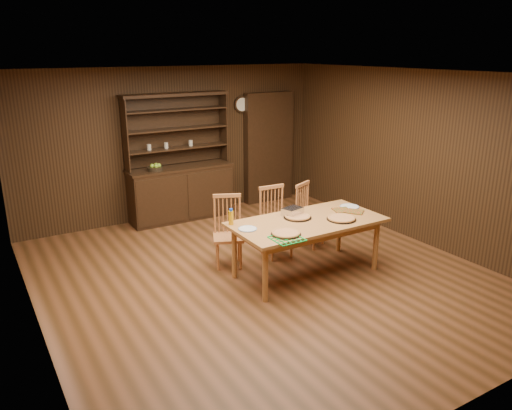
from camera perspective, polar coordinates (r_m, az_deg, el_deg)
floor at (r=6.68m, az=0.90°, el=-8.10°), size 6.00×6.00×0.00m
room_shell at (r=6.17m, az=0.97°, el=5.25°), size 6.00×6.00×6.00m
china_hutch at (r=8.79m, az=-8.62°, el=2.20°), size 1.84×0.52×2.17m
doorway at (r=9.67m, az=1.41°, el=6.56°), size 1.00×0.18×2.10m
wall_clock at (r=9.31m, az=-1.65°, el=11.42°), size 0.30×0.05×0.30m
dining_table at (r=6.53m, az=5.86°, el=-2.39°), size 2.00×1.00×0.75m
chair_left at (r=6.86m, az=-3.24°, el=-2.67°), size 0.53×0.52×0.99m
chair_center at (r=7.17m, az=2.12°, el=-1.61°), size 0.44×0.42×1.02m
chair_right at (r=7.58m, az=5.85°, el=-0.87°), size 0.51×0.50×0.96m
pizza_left at (r=5.99m, az=3.44°, el=-3.24°), size 0.36×0.36×0.04m
pizza_right at (r=6.59m, az=9.74°, el=-1.51°), size 0.38×0.38×0.04m
pizza_center at (r=6.59m, az=4.77°, el=-1.33°), size 0.37×0.37×0.04m
cooling_rack at (r=5.86m, az=3.57°, el=-3.84°), size 0.38×0.38×0.02m
plate_left at (r=6.15m, az=-0.97°, el=-2.74°), size 0.23×0.23×0.02m
plate_right at (r=7.12m, az=10.64°, el=-0.19°), size 0.27×0.27×0.02m
foil_dish at (r=6.67m, az=4.20°, el=-0.76°), size 0.30×0.25×0.10m
juice_bottle at (r=6.30m, az=-2.87°, el=-1.39°), size 0.06×0.06×0.21m
pot_holder_a at (r=6.92m, az=11.26°, el=-0.75°), size 0.30×0.30×0.02m
pot_holder_b at (r=6.95m, az=9.78°, el=-0.58°), size 0.28×0.28×0.02m
fruit_bowl at (r=8.48m, az=-11.43°, el=4.19°), size 0.27×0.27×0.12m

